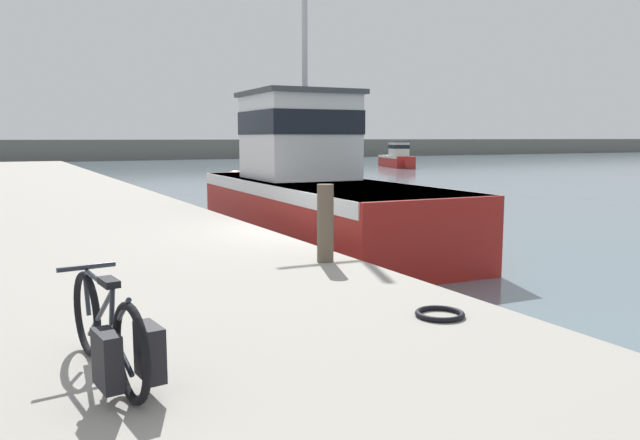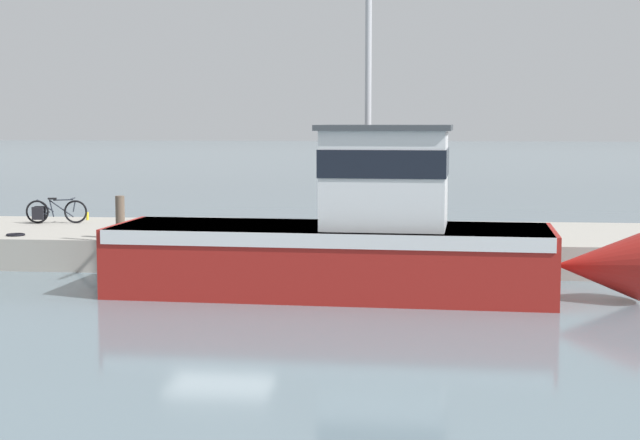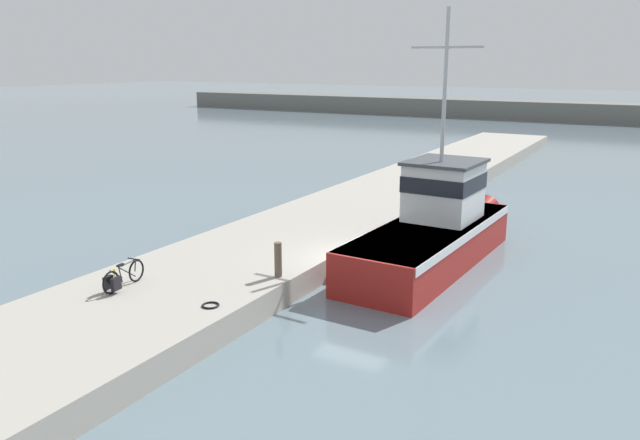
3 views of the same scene
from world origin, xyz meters
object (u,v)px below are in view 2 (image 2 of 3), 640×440
fishing_boat_main (356,236)px  bicycle_touring (51,212)px  mooring_post (120,217)px  water_bottle_on_curb (87,216)px

fishing_boat_main → bicycle_touring: bearing=-121.1°
mooring_post → water_bottle_on_curb: mooring_post is taller
fishing_boat_main → mooring_post: fishing_boat_main is taller
water_bottle_on_curb → fishing_boat_main: bearing=49.9°
bicycle_touring → water_bottle_on_curb: bicycle_touring is taller
mooring_post → water_bottle_on_curb: (-4.41, -2.43, -0.42)m
mooring_post → fishing_boat_main: bearing=65.3°
bicycle_touring → water_bottle_on_curb: size_ratio=7.40×
fishing_boat_main → water_bottle_on_curb: 11.31m
bicycle_touring → fishing_boat_main: bearing=49.6°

